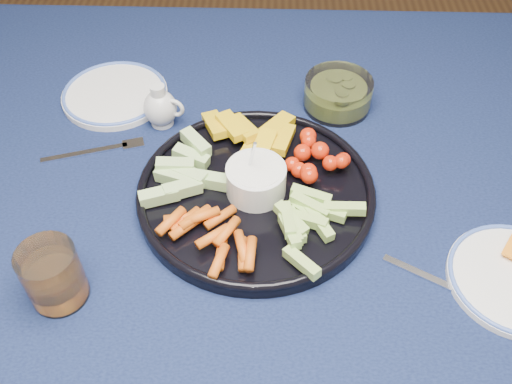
{
  "coord_description": "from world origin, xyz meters",
  "views": [
    {
      "loc": [
        0.11,
        -0.64,
        1.42
      ],
      "look_at": [
        0.09,
        -0.04,
        0.76
      ],
      "focal_mm": 40.0,
      "sensor_mm": 36.0,
      "label": 1
    }
  ],
  "objects_px": {
    "creamer_pitcher": "(161,108)",
    "pickle_bowl": "(338,95)",
    "crudite_platter": "(254,189)",
    "juice_tumbler": "(54,278)",
    "side_plate_extra": "(115,94)",
    "dining_table": "(205,212)"
  },
  "relations": [
    {
      "from": "pickle_bowl",
      "to": "side_plate_extra",
      "type": "distance_m",
      "value": 0.42
    },
    {
      "from": "creamer_pitcher",
      "to": "pickle_bowl",
      "type": "distance_m",
      "value": 0.32
    },
    {
      "from": "creamer_pitcher",
      "to": "side_plate_extra",
      "type": "distance_m",
      "value": 0.13
    },
    {
      "from": "dining_table",
      "to": "crudite_platter",
      "type": "relative_size",
      "value": 4.46
    },
    {
      "from": "pickle_bowl",
      "to": "side_plate_extra",
      "type": "bearing_deg",
      "value": 178.38
    },
    {
      "from": "side_plate_extra",
      "to": "pickle_bowl",
      "type": "bearing_deg",
      "value": -1.62
    },
    {
      "from": "pickle_bowl",
      "to": "crudite_platter",
      "type": "bearing_deg",
      "value": -121.71
    },
    {
      "from": "dining_table",
      "to": "pickle_bowl",
      "type": "xyz_separation_m",
      "value": [
        0.23,
        0.19,
        0.11
      ]
    },
    {
      "from": "crudite_platter",
      "to": "pickle_bowl",
      "type": "distance_m",
      "value": 0.27
    },
    {
      "from": "pickle_bowl",
      "to": "dining_table",
      "type": "bearing_deg",
      "value": -140.45
    },
    {
      "from": "pickle_bowl",
      "to": "juice_tumbler",
      "type": "relative_size",
      "value": 1.33
    },
    {
      "from": "dining_table",
      "to": "creamer_pitcher",
      "type": "distance_m",
      "value": 0.2
    },
    {
      "from": "side_plate_extra",
      "to": "crudite_platter",
      "type": "bearing_deg",
      "value": -42.2
    },
    {
      "from": "crudite_platter",
      "to": "pickle_bowl",
      "type": "xyz_separation_m",
      "value": [
        0.14,
        0.23,
        0.0
      ]
    },
    {
      "from": "pickle_bowl",
      "to": "side_plate_extra",
      "type": "relative_size",
      "value": 0.63
    },
    {
      "from": "side_plate_extra",
      "to": "juice_tumbler",
      "type": "bearing_deg",
      "value": -88.47
    },
    {
      "from": "creamer_pitcher",
      "to": "side_plate_extra",
      "type": "relative_size",
      "value": 0.42
    },
    {
      "from": "dining_table",
      "to": "pickle_bowl",
      "type": "distance_m",
      "value": 0.32
    },
    {
      "from": "crudite_platter",
      "to": "creamer_pitcher",
      "type": "xyz_separation_m",
      "value": [
        -0.17,
        0.18,
        0.01
      ]
    },
    {
      "from": "crudite_platter",
      "to": "creamer_pitcher",
      "type": "distance_m",
      "value": 0.25
    },
    {
      "from": "creamer_pitcher",
      "to": "pickle_bowl",
      "type": "bearing_deg",
      "value": 10.47
    },
    {
      "from": "juice_tumbler",
      "to": "side_plate_extra",
      "type": "height_order",
      "value": "juice_tumbler"
    }
  ]
}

